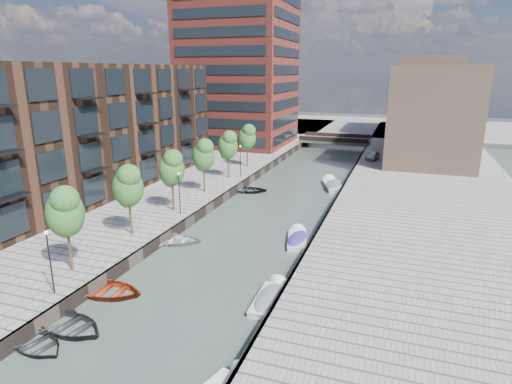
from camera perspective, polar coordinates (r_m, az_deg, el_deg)
The scene contains 29 objects.
water at distance 53.84m, azimuth 5.10°, elevation 0.43°, with size 300.00×300.00×0.00m, color #38473F.
quay_left at distance 71.26m, azimuth -24.24°, elevation 3.33°, with size 60.00×140.00×1.00m, color gray.
quay_right at distance 52.36m, azimuth 22.34°, elevation -0.61°, with size 20.00×140.00×1.00m, color gray.
quay_wall_left at distance 55.44m, azimuth -1.01°, elevation 1.49°, with size 0.25×140.00×1.00m, color #332823.
quay_wall_right at distance 52.63m, azimuth 11.56°, elevation 0.37°, with size 0.25×140.00×1.00m, color #332823.
far_closure at distance 111.94m, azimuth 12.80°, elevation 8.44°, with size 80.00×40.00×1.00m, color gray.
apartment_block at distance 52.20m, azimuth -19.66°, elevation 8.05°, with size 8.00×38.00×14.00m, color black.
tower at distance 80.95m, azimuth -2.25°, elevation 17.10°, with size 18.00×18.00×30.00m, color maroon.
tan_block_near at distance 72.74m, azimuth 22.24°, elevation 9.78°, with size 12.00×25.00×14.00m, color #94755A.
tan_block_far at distance 98.58m, azimuth 21.70°, elevation 11.74°, with size 12.00×20.00×16.00m, color #94755A.
bridge at distance 84.31m, azimuth 10.54°, elevation 6.84°, with size 13.00×6.00×1.30m.
tree_1 at distance 31.27m, azimuth -24.13°, elevation -2.27°, with size 2.50×2.50×5.95m.
tree_2 at distance 36.42m, azimuth -16.72°, elevation 0.91°, with size 2.50×2.50×5.95m.
tree_3 at distance 42.10m, azimuth -11.21°, elevation 3.26°, with size 2.50×2.50×5.95m.
tree_4 at distance 48.13m, azimuth -7.03°, elevation 5.01°, with size 2.50×2.50×5.95m.
tree_5 at distance 54.40m, azimuth -3.78°, elevation 6.35°, with size 2.50×2.50×5.95m.
tree_6 at distance 60.82m, azimuth -1.20°, elevation 7.40°, with size 2.50×2.50×5.95m.
lamp_0 at distance 29.01m, azimuth -25.85°, elevation -7.64°, with size 0.24×0.24×4.12m.
lamp_1 at distance 41.06m, azimuth -10.20°, elevation 0.40°, with size 0.24×0.24×4.12m.
lamp_2 at distance 55.15m, azimuth -2.10°, elevation 4.61°, with size 0.24×0.24×4.12m.
sloop_0 at distance 27.88m, azimuth -23.59°, elevation -16.47°, with size 3.43×4.81×1.00m, color black.
sloop_1 at distance 27.13m, azimuth -27.24°, elevation -17.91°, with size 2.88×4.04×0.84m, color black.
sloop_2 at distance 30.79m, azimuth -19.22°, elevation -12.76°, with size 3.63×5.09×1.05m, color maroon.
sloop_3 at distance 37.69m, azimuth -10.81°, elevation -6.71°, with size 3.40×4.77×0.99m, color silver.
sloop_4 at distance 52.27m, azimuth -1.04°, elevation 0.02°, with size 3.38×4.73×0.98m, color black.
motorboat_1 at distance 28.51m, azimuth 1.91°, elevation -13.82°, with size 1.71×4.57×1.51m.
motorboat_3 at distance 37.63m, azimuth 5.52°, elevation -6.22°, with size 2.51×4.76×1.51m.
motorboat_4 at distance 55.28m, azimuth 10.15°, elevation 0.90°, with size 3.77×6.04×1.91m.
car at distance 68.68m, azimuth 15.29°, elevation 4.76°, with size 1.61×4.00×1.36m, color silver.
Camera 1 is at (12.47, -10.38, 14.32)m, focal length 30.00 mm.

